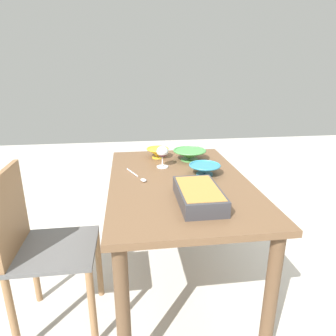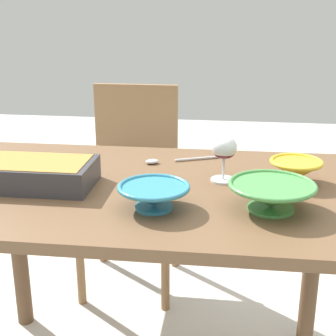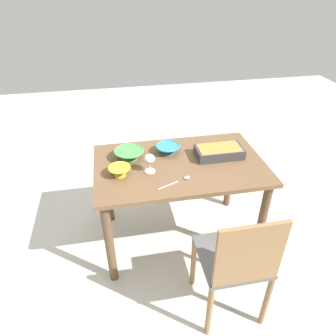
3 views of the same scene
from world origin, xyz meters
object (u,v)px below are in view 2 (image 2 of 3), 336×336
(dining_table, at_px, (144,221))
(serving_spoon, at_px, (168,160))
(chair, at_px, (133,177))
(wine_glass, at_px, (224,151))
(mixing_bowl, at_px, (296,170))
(small_bowl, at_px, (154,195))
(casserole_dish, at_px, (33,172))
(serving_bowl, at_px, (272,194))

(dining_table, relative_size, serving_spoon, 5.13)
(chair, height_order, wine_glass, chair)
(chair, relative_size, mixing_bowl, 5.82)
(serving_spoon, bearing_deg, small_bowl, -88.10)
(serving_spoon, bearing_deg, casserole_dish, -143.65)
(wine_glass, bearing_deg, dining_table, -163.78)
(wine_glass, relative_size, serving_bowl, 0.61)
(chair, height_order, serving_bowl, chair)
(dining_table, xyz_separation_m, serving_bowl, (0.35, -0.13, 0.16))
(mixing_bowl, distance_m, serving_spoon, 0.42)
(chair, xyz_separation_m, wine_glass, (0.41, -0.68, 0.34))
(small_bowl, bearing_deg, dining_table, 109.14)
(wine_glass, xyz_separation_m, small_bowl, (-0.17, -0.23, -0.06))
(wine_glass, bearing_deg, mixing_bowl, 2.66)
(chair, relative_size, serving_bowl, 4.01)
(wine_glass, xyz_separation_m, serving_bowl, (0.13, -0.20, -0.05))
(casserole_dish, relative_size, serving_bowl, 1.56)
(chair, height_order, serving_spoon, chair)
(casserole_dish, height_order, serving_bowl, casserole_dish)
(wine_glass, distance_m, serving_bowl, 0.24)
(dining_table, height_order, serving_bowl, serving_bowl)
(small_bowl, bearing_deg, chair, 104.76)
(serving_bowl, bearing_deg, serving_spoon, 131.21)
(small_bowl, bearing_deg, wine_glass, 53.27)
(small_bowl, bearing_deg, serving_bowl, 5.78)
(casserole_dish, bearing_deg, small_bowl, -18.24)
(serving_bowl, distance_m, serving_spoon, 0.47)
(mixing_bowl, xyz_separation_m, small_bowl, (-0.38, -0.24, -0.00))
(mixing_bowl, bearing_deg, casserole_dish, -171.05)
(dining_table, bearing_deg, chair, 103.78)
(small_bowl, distance_m, serving_bowl, 0.30)
(mixing_bowl, xyz_separation_m, serving_bowl, (-0.08, -0.21, 0.00))
(chair, height_order, casserole_dish, chair)
(small_bowl, xyz_separation_m, serving_spoon, (-0.01, 0.38, -0.03))
(dining_table, xyz_separation_m, wine_glass, (0.23, 0.07, 0.21))
(chair, relative_size, serving_spoon, 3.71)
(dining_table, relative_size, casserole_dish, 3.55)
(casserole_dish, xyz_separation_m, serving_spoon, (0.36, 0.26, -0.03))
(chair, bearing_deg, small_bowl, -75.24)
(mixing_bowl, relative_size, small_bowl, 0.82)
(casserole_dish, distance_m, small_bowl, 0.39)
(mixing_bowl, height_order, small_bowl, mixing_bowl)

